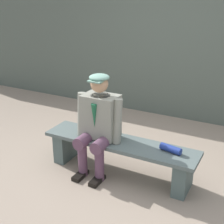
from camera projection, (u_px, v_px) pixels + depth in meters
ground_plane at (119, 173)px, 3.86m from camera, size 30.00×30.00×0.00m
bench at (119, 152)px, 3.75m from camera, size 1.86×0.43×0.43m
seated_man at (98, 121)px, 3.68m from camera, size 0.59×0.56×1.21m
rolled_magazine at (171, 149)px, 3.45m from camera, size 0.25×0.13×0.08m
stadium_wall at (179, 50)px, 5.23m from camera, size 12.00×0.24×2.27m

